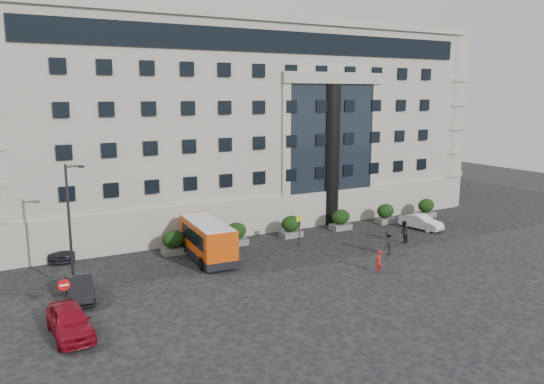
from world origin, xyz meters
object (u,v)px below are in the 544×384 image
Objects in this scene: hedge_b at (236,234)px; street_lamp at (70,224)px; hedge_e at (385,213)px; white_taxi at (421,222)px; bus_stop_sign at (299,225)px; pedestrian_c at (389,243)px; parked_car_a at (70,321)px; pedestrian_b at (404,232)px; hedge_a at (174,242)px; pedestrian_a at (379,261)px; hedge_d at (341,219)px; hedge_c at (291,226)px; parked_car_c at (62,248)px; red_truck at (51,229)px; hedge_f at (426,208)px; no_entry_sign at (64,291)px; parked_car_b at (80,288)px; minibus at (208,239)px.

street_lamp reaches higher than hedge_b.
hedge_e is 0.46× the size of white_taxi.
bus_stop_sign is (-11.30, -2.80, 0.80)m from hedge_e.
bus_stop_sign is 1.33× the size of pedestrian_c.
pedestrian_b reaches higher than parked_car_a.
hedge_a is at bearing 31.16° from street_lamp.
pedestrian_b is (25.53, -1.22, -3.45)m from street_lamp.
pedestrian_c reaches higher than pedestrian_a.
hedge_a and hedge_d have the same top height.
hedge_c is at bearing -59.27° from pedestrian_b.
street_lamp reaches higher than parked_car_c.
red_truck is at bearing 83.39° from parked_car_a.
hedge_c is 1.00× the size of hedge_d.
bus_stop_sign reaches higher than hedge_a.
no_entry_sign reaches higher than hedge_f.
street_lamp is at bearing -32.73° from pedestrian_c.
parked_car_b is at bearing -89.04° from red_truck.
no_entry_sign is at bearing -145.90° from minibus.
pedestrian_b is at bearing -118.05° from hedge_e.
street_lamp is 22.74m from pedestrian_c.
red_truck is 28.57m from pedestrian_b.
street_lamp is at bearing -37.31° from pedestrian_a.
hedge_b is 15.60m from hedge_e.
hedge_f is 0.27× the size of minibus.
red_truck reaches higher than hedge_a.
street_lamp is at bearing 170.33° from white_taxi.
parked_car_c is 26.92m from pedestrian_b.
hedge_d is (5.20, 0.00, 0.00)m from hedge_c.
bus_stop_sign is at bearing 18.08° from no_entry_sign.
no_entry_sign is (-1.06, -4.04, -2.72)m from street_lamp.
hedge_a is 12.64m from no_entry_sign.
hedge_d reaches higher than parked_car_c.
hedge_a is 5.20m from hedge_b.
street_lamp is 1.75× the size of parked_car_a.
hedge_d is at bearing 0.41° from parked_car_c.
hedge_f is 1.20× the size of pedestrian_a.
parked_car_a is at bearing -159.86° from hedge_e.
hedge_e reaches higher than parked_car_b.
parked_car_a is (-19.47, -10.95, -0.15)m from hedge_c.
red_truck is (-17.50, 9.47, -0.29)m from bus_stop_sign.
no_entry_sign is 0.58× the size of white_taxi.
pedestrian_b is 3.81m from pedestrian_c.
parked_car_b is 22.25m from pedestrian_c.
hedge_f is at bearing 28.44° from white_taxi.
red_truck reaches higher than pedestrian_b.
no_entry_sign is 1.26× the size of pedestrian_b.
no_entry_sign is 0.55× the size of parked_car_b.
white_taxi is at bearing -166.12° from pedestrian_a.
street_lamp is 7.21m from parked_car_a.
parked_car_a is at bearing -142.49° from hedge_b.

